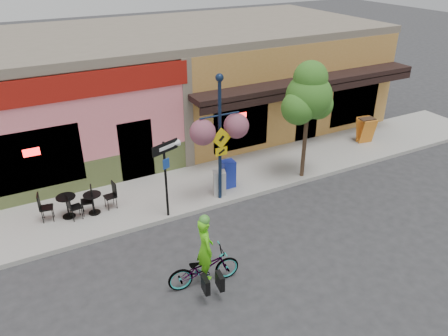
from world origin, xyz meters
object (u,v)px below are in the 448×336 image
(street_tree, at_px, (307,121))
(cyclist_rider, at_px, (205,256))
(building, at_px, (171,81))
(bicycle, at_px, (204,268))
(newspaper_box_grey, at_px, (219,183))
(newspaper_box_blue, at_px, (228,174))
(lamp_post, at_px, (220,140))
(one_way_sign, at_px, (166,180))

(street_tree, bearing_deg, cyclist_rider, -149.05)
(building, height_order, bicycle, building)
(newspaper_box_grey, bearing_deg, bicycle, -102.49)
(bicycle, xyz_separation_m, newspaper_box_blue, (2.77, 3.83, 0.15))
(lamp_post, relative_size, one_way_sign, 1.69)
(building, xyz_separation_m, newspaper_box_grey, (-0.98, -6.46, -1.68))
(bicycle, height_order, one_way_sign, one_way_sign)
(street_tree, bearing_deg, newspaper_box_grey, 175.81)
(lamp_post, distance_m, newspaper_box_blue, 1.80)
(bicycle, bearing_deg, lamp_post, -26.97)
(one_way_sign, xyz_separation_m, newspaper_box_blue, (2.50, 0.72, -0.75))
(bicycle, relative_size, lamp_post, 0.44)
(newspaper_box_blue, bearing_deg, street_tree, -9.95)
(bicycle, xyz_separation_m, newspaper_box_grey, (2.26, 3.50, 0.09))
(newspaper_box_blue, bearing_deg, cyclist_rider, -123.57)
(building, height_order, newspaper_box_blue, building)
(bicycle, relative_size, street_tree, 0.44)
(bicycle, distance_m, newspaper_box_grey, 4.17)
(building, height_order, newspaper_box_grey, building)
(one_way_sign, relative_size, newspaper_box_grey, 2.91)
(newspaper_box_grey, bearing_deg, one_way_sign, -148.56)
(street_tree, bearing_deg, one_way_sign, -178.34)
(cyclist_rider, relative_size, lamp_post, 0.40)
(bicycle, distance_m, cyclist_rider, 0.35)
(cyclist_rider, xyz_separation_m, one_way_sign, (0.22, 3.11, 0.55))
(newspaper_box_grey, bearing_deg, lamp_post, -92.61)
(newspaper_box_grey, bearing_deg, newspaper_box_blue, 53.44)
(newspaper_box_blue, xyz_separation_m, newspaper_box_grey, (-0.51, -0.33, -0.06))
(bicycle, xyz_separation_m, one_way_sign, (0.27, 3.11, 0.90))
(cyclist_rider, bearing_deg, building, -11.28)
(lamp_post, bearing_deg, cyclist_rider, -122.22)
(bicycle, height_order, newspaper_box_blue, newspaper_box_blue)
(building, xyz_separation_m, one_way_sign, (-2.97, -6.85, -0.87))
(cyclist_rider, distance_m, street_tree, 6.51)
(cyclist_rider, distance_m, newspaper_box_grey, 4.15)
(cyclist_rider, height_order, newspaper_box_grey, cyclist_rider)
(newspaper_box_blue, bearing_deg, one_way_sign, -162.14)
(bicycle, xyz_separation_m, cyclist_rider, (0.05, 0.00, 0.35))
(one_way_sign, height_order, street_tree, street_tree)
(building, bearing_deg, bicycle, -108.05)
(newspaper_box_blue, distance_m, street_tree, 3.22)
(cyclist_rider, xyz_separation_m, street_tree, (5.45, 3.27, 1.43))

